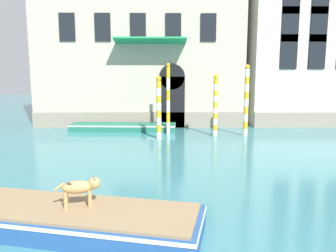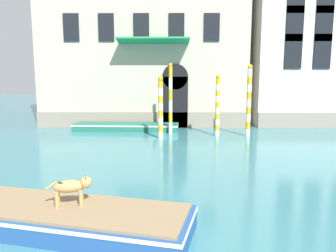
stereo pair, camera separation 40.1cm
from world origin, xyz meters
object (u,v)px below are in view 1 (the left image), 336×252
object	(u,v)px
mooring_pole_1	(159,108)
boat_moored_near_palazzo	(123,127)
dog_on_deck	(81,187)
mooring_pole_0	(215,105)
mooring_pole_3	(168,99)
boat_foreground	(45,215)
mooring_pole_2	(246,100)

from	to	relation	value
mooring_pole_1	boat_moored_near_palazzo	bearing A→B (deg)	127.69
dog_on_deck	mooring_pole_0	distance (m)	12.36
mooring_pole_1	mooring_pole_3	xyz separation A→B (m)	(0.53, 1.69, 0.36)
boat_foreground	boat_moored_near_palazzo	world-z (taller)	boat_foreground
mooring_pole_0	mooring_pole_2	xyz separation A→B (m)	(1.73, -0.04, 0.27)
mooring_pole_0	boat_foreground	bearing A→B (deg)	-116.58
dog_on_deck	mooring_pole_3	distance (m)	12.39
boat_foreground	mooring_pole_1	xyz separation A→B (m)	(2.48, 10.38, 1.43)
boat_foreground	boat_moored_near_palazzo	size ratio (longest dim) A/B	1.10
boat_moored_near_palazzo	mooring_pole_1	xyz separation A→B (m)	(2.25, -2.91, 1.48)
mooring_pole_1	mooring_pole_0	bearing A→B (deg)	15.84
mooring_pole_1	mooring_pole_2	xyz separation A→B (m)	(4.90, 0.86, 0.31)
mooring_pole_2	mooring_pole_3	size ratio (longest dim) A/B	0.97
mooring_pole_0	mooring_pole_2	size ratio (longest dim) A/B	0.87
boat_moored_near_palazzo	mooring_pole_2	xyz separation A→B (m)	(7.15, -2.05, 1.80)
mooring_pole_1	mooring_pole_3	distance (m)	1.81
mooring_pole_1	mooring_pole_3	world-z (taller)	mooring_pole_3
dog_on_deck	boat_moored_near_palazzo	distance (m)	13.41
mooring_pole_2	dog_on_deck	bearing A→B (deg)	-120.00
mooring_pole_1	boat_foreground	bearing A→B (deg)	-103.41
boat_foreground	mooring_pole_1	size ratio (longest dim) A/B	2.15
mooring_pole_0	mooring_pole_1	world-z (taller)	mooring_pole_0
boat_moored_near_palazzo	mooring_pole_0	distance (m)	5.98
dog_on_deck	mooring_pole_1	xyz separation A→B (m)	(1.64, 10.46, 0.75)
dog_on_deck	boat_moored_near_palazzo	xyz separation A→B (m)	(-0.61, 13.37, -0.73)
boat_moored_near_palazzo	boat_foreground	bearing A→B (deg)	-88.01
boat_foreground	mooring_pole_0	xyz separation A→B (m)	(5.64, 11.28, 1.48)
mooring_pole_0	mooring_pole_3	bearing A→B (deg)	163.26
mooring_pole_0	mooring_pole_1	size ratio (longest dim) A/B	1.03
mooring_pole_1	mooring_pole_2	distance (m)	4.98
dog_on_deck	mooring_pole_0	world-z (taller)	mooring_pole_0
mooring_pole_3	boat_moored_near_palazzo	bearing A→B (deg)	156.29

